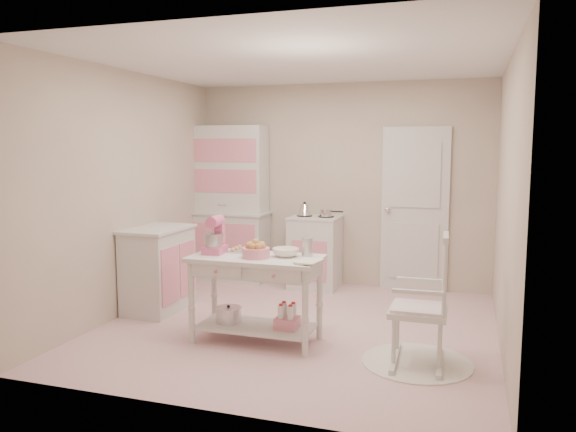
# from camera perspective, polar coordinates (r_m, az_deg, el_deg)

# --- Properties ---
(room_shell) EXTENTS (3.84, 3.84, 2.62)m
(room_shell) POSITION_cam_1_polar(r_m,az_deg,el_deg) (5.44, 1.00, 5.51)
(room_shell) COLOR pink
(room_shell) RESTS_ON ground
(door) EXTENTS (0.82, 0.05, 2.04)m
(door) POSITION_cam_1_polar(r_m,az_deg,el_deg) (7.14, 12.75, 0.65)
(door) COLOR silver
(door) RESTS_ON ground
(hutch) EXTENTS (1.06, 0.50, 2.08)m
(hutch) POSITION_cam_1_polar(r_m,az_deg,el_deg) (7.54, -5.94, 1.27)
(hutch) COLOR silver
(hutch) RESTS_ON ground
(stove) EXTENTS (0.62, 0.57, 0.92)m
(stove) POSITION_cam_1_polar(r_m,az_deg,el_deg) (7.18, 2.76, -3.67)
(stove) COLOR silver
(stove) RESTS_ON ground
(base_cabinet) EXTENTS (0.54, 0.84, 0.92)m
(base_cabinet) POSITION_cam_1_polar(r_m,az_deg,el_deg) (6.34, -13.04, -5.28)
(base_cabinet) COLOR silver
(base_cabinet) RESTS_ON ground
(lace_rug) EXTENTS (0.92, 0.92, 0.01)m
(lace_rug) POSITION_cam_1_polar(r_m,az_deg,el_deg) (4.96, 12.95, -14.28)
(lace_rug) COLOR white
(lace_rug) RESTS_ON ground
(rocking_chair) EXTENTS (0.51, 0.74, 1.10)m
(rocking_chair) POSITION_cam_1_polar(r_m,az_deg,el_deg) (4.79, 13.13, -8.20)
(rocking_chair) COLOR silver
(rocking_chair) RESTS_ON ground
(work_table) EXTENTS (1.20, 0.60, 0.80)m
(work_table) POSITION_cam_1_polar(r_m,az_deg,el_deg) (5.23, -3.25, -8.42)
(work_table) COLOR silver
(work_table) RESTS_ON ground
(stand_mixer) EXTENTS (0.22, 0.29, 0.34)m
(stand_mixer) POSITION_cam_1_polar(r_m,az_deg,el_deg) (5.29, -7.46, -1.97)
(stand_mixer) COLOR #DA5C8F
(stand_mixer) RESTS_ON work_table
(cookie_tray) EXTENTS (0.34, 0.24, 0.02)m
(cookie_tray) POSITION_cam_1_polar(r_m,az_deg,el_deg) (5.35, -4.08, -3.58)
(cookie_tray) COLOR silver
(cookie_tray) RESTS_ON work_table
(bread_basket) EXTENTS (0.25, 0.25, 0.09)m
(bread_basket) POSITION_cam_1_polar(r_m,az_deg,el_deg) (5.08, -3.28, -3.74)
(bread_basket) COLOR pink
(bread_basket) RESTS_ON work_table
(mixing_bowl) EXTENTS (0.24, 0.24, 0.08)m
(mixing_bowl) POSITION_cam_1_polar(r_m,az_deg,el_deg) (5.12, -0.24, -3.72)
(mixing_bowl) COLOR white
(mixing_bowl) RESTS_ON work_table
(metal_pitcher) EXTENTS (0.10, 0.10, 0.17)m
(metal_pitcher) POSITION_cam_1_polar(r_m,az_deg,el_deg) (5.13, 1.96, -3.16)
(metal_pitcher) COLOR silver
(metal_pitcher) RESTS_ON work_table
(recipe_book) EXTENTS (0.22, 0.28, 0.02)m
(recipe_book) POSITION_cam_1_polar(r_m,az_deg,el_deg) (4.88, 1.15, -4.57)
(recipe_book) COLOR white
(recipe_book) RESTS_ON work_table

